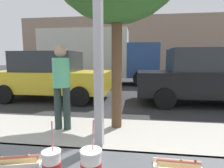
# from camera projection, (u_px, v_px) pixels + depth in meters

# --- Properties ---
(ground_plane) EXTENTS (60.00, 60.00, 0.00)m
(ground_plane) POSITION_uv_depth(u_px,v_px,m) (131.00, 89.00, 9.15)
(ground_plane) COLOR #2D2D30
(sidewalk_strip) EXTENTS (16.00, 2.80, 0.12)m
(sidewalk_strip) POSITION_uv_depth(u_px,v_px,m) (119.00, 153.00, 2.86)
(sidewalk_strip) COLOR #B2ADA3
(sidewalk_strip) RESTS_ON ground
(window_wall) EXTENTS (2.87, 0.20, 2.90)m
(window_wall) POSITION_uv_depth(u_px,v_px,m) (98.00, 2.00, 1.12)
(window_wall) COLOR #423D38
(window_wall) RESTS_ON ground
(building_facade_far) EXTENTS (28.00, 1.20, 6.45)m
(building_facade_far) POSITION_uv_depth(u_px,v_px,m) (135.00, 44.00, 21.98)
(building_facade_far) COLOR gray
(building_facade_far) RESTS_ON ground
(soda_cup_left) EXTENTS (0.09, 0.09, 0.31)m
(soda_cup_left) POSITION_uv_depth(u_px,v_px,m) (52.00, 165.00, 0.88)
(soda_cup_left) COLOR white
(soda_cup_left) RESTS_ON window_counter
(soda_cup_right) EXTENTS (0.10, 0.10, 0.32)m
(soda_cup_right) POSITION_uv_depth(u_px,v_px,m) (91.00, 166.00, 0.86)
(soda_cup_right) COLOR white
(soda_cup_right) RESTS_ON window_counter
(hotdog_tray_near) EXTENTS (0.26, 0.10, 0.05)m
(hotdog_tray_near) POSITION_uv_depth(u_px,v_px,m) (178.00, 165.00, 0.98)
(hotdog_tray_near) COLOR beige
(hotdog_tray_near) RESTS_ON window_counter
(hotdog_tray_far) EXTENTS (0.30, 0.17, 0.05)m
(hotdog_tray_far) POSITION_uv_depth(u_px,v_px,m) (15.00, 161.00, 1.02)
(hotdog_tray_far) COLOR beige
(hotdog_tray_far) RESTS_ON window_counter
(parked_car_yellow) EXTENTS (4.19, 1.91, 1.76)m
(parked_car_yellow) POSITION_uv_depth(u_px,v_px,m) (51.00, 76.00, 6.77)
(parked_car_yellow) COLOR gold
(parked_car_yellow) RESTS_ON ground
(parked_car_black) EXTENTS (4.28, 1.94, 1.83)m
(parked_car_black) POSITION_uv_depth(u_px,v_px,m) (203.00, 77.00, 6.08)
(parked_car_black) COLOR black
(parked_car_black) RESTS_ON ground
(box_truck) EXTENTS (6.84, 2.44, 3.17)m
(box_truck) POSITION_uv_depth(u_px,v_px,m) (97.00, 55.00, 11.08)
(box_truck) COLOR beige
(box_truck) RESTS_ON ground
(pedestrian) EXTENTS (0.32, 0.32, 1.63)m
(pedestrian) POSITION_uv_depth(u_px,v_px,m) (61.00, 82.00, 3.53)
(pedestrian) COLOR #2D3D39
(pedestrian) RESTS_ON sidewalk_strip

